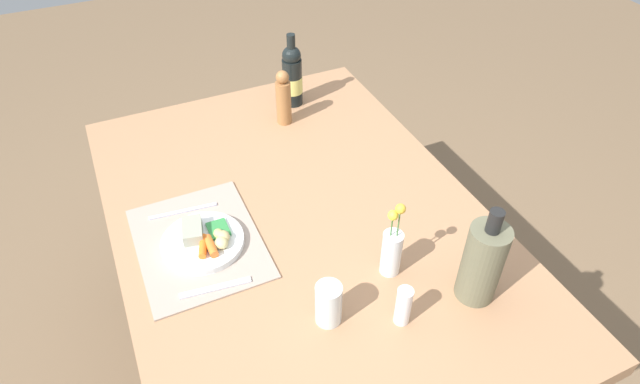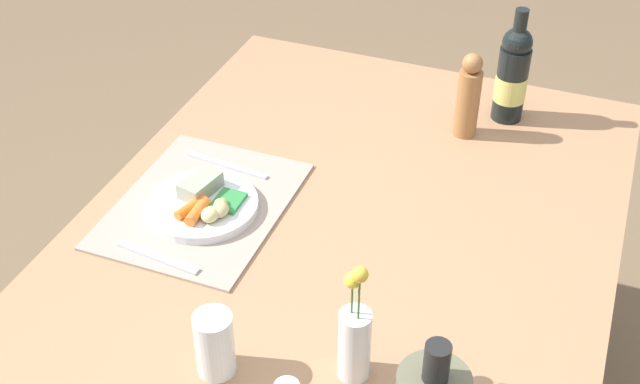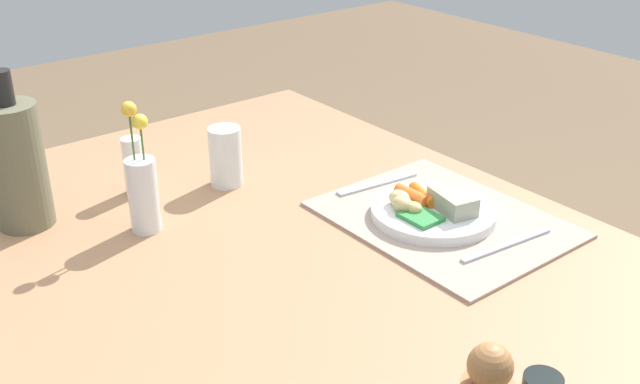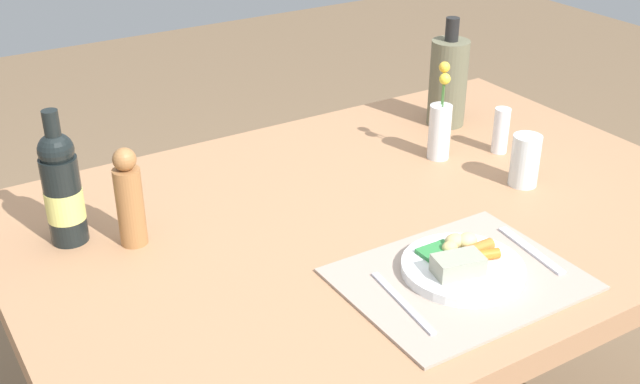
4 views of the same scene
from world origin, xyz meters
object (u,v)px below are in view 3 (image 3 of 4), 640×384
at_px(water_tumbler, 226,160).
at_px(knife, 377,183).
at_px(fork, 507,245).
at_px(cooler_bottle, 17,164).
at_px(dining_table, 306,304).
at_px(flower_vase, 143,189).
at_px(salt_shaker, 134,166).
at_px(dinner_plate, 432,209).

bearing_deg(water_tumbler, knife, -131.38).
height_order(fork, water_tumbler, water_tumbler).
xyz_separation_m(fork, cooler_bottle, (0.60, 0.61, 0.11)).
relative_size(dining_table, flower_vase, 6.34).
bearing_deg(water_tumbler, salt_shaker, 64.18).
relative_size(knife, salt_shaker, 1.62).
distance_m(dinner_plate, knife, 0.17).
bearing_deg(cooler_bottle, water_tumbler, -102.40).
xyz_separation_m(dining_table, dinner_plate, (-0.01, -0.29, 0.09)).
bearing_deg(dinner_plate, dining_table, 88.98).
height_order(knife, water_tumbler, water_tumbler).
bearing_deg(dining_table, flower_vase, 25.96).
height_order(flower_vase, salt_shaker, flower_vase).
relative_size(fork, flower_vase, 0.83).
distance_m(fork, knife, 0.32).
distance_m(dining_table, flower_vase, 0.35).
bearing_deg(cooler_bottle, salt_shaker, -91.17).
bearing_deg(dining_table, knife, -62.30).
distance_m(knife, flower_vase, 0.47).
bearing_deg(salt_shaker, water_tumbler, -115.82).
bearing_deg(salt_shaker, dining_table, -168.84).
distance_m(dinner_plate, salt_shaker, 0.58).
xyz_separation_m(knife, flower_vase, (0.13, 0.44, 0.07)).
height_order(dining_table, salt_shaker, salt_shaker).
distance_m(knife, water_tumbler, 0.31).
relative_size(salt_shaker, cooler_bottle, 0.40).
relative_size(dining_table, salt_shaker, 13.35).
height_order(knife, flower_vase, flower_vase).
distance_m(water_tumbler, cooler_bottle, 0.39).
xyz_separation_m(dining_table, cooler_bottle, (0.44, 0.30, 0.18)).
distance_m(dinner_plate, flower_vase, 0.52).
height_order(knife, salt_shaker, salt_shaker).
distance_m(dining_table, fork, 0.36).
relative_size(fork, knife, 1.09).
relative_size(knife, cooler_bottle, 0.64).
xyz_separation_m(dinner_plate, flower_vase, (0.29, 0.43, 0.06)).
height_order(dining_table, fork, fork).
xyz_separation_m(knife, water_tumbler, (0.20, 0.23, 0.04)).
xyz_separation_m(dining_table, water_tumbler, (0.36, -0.07, 0.12)).
bearing_deg(fork, dinner_plate, 14.13).
bearing_deg(flower_vase, water_tumbler, -71.26).
height_order(dinner_plate, knife, dinner_plate).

